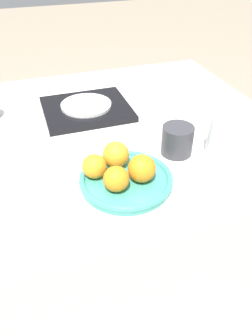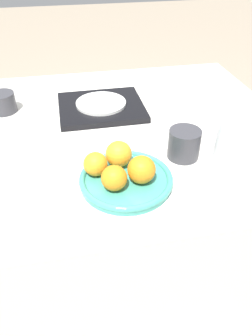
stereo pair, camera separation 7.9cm
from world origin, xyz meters
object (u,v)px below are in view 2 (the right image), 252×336
object	(u,v)px
side_plate	(101,103)
cup_3	(2,103)
orange_0	(141,170)
serving_tray	(101,107)
fruit_platter	(126,180)
water_glass	(229,144)
orange_3	(114,178)
cup_1	(184,144)
orange_1	(119,154)
orange_2	(95,164)
napkin	(238,111)

from	to	relation	value
side_plate	cup_3	world-z (taller)	cup_3
orange_0	serving_tray	xyz separation A→B (m)	(-0.04, 0.43, -0.04)
fruit_platter	water_glass	xyz separation A→B (m)	(0.28, 0.04, 0.05)
orange_3	cup_1	bearing A→B (deg)	28.70
orange_0	orange_1	xyz separation A→B (m)	(-0.04, 0.08, -0.00)
orange_3	water_glass	size ratio (longest dim) A/B	0.51
orange_2	cup_3	size ratio (longest dim) A/B	0.68
water_glass	side_plate	world-z (taller)	water_glass
cup_3	orange_3	bearing A→B (deg)	-58.72
cup_3	cup_1	bearing A→B (deg)	-36.37
cup_3	serving_tray	bearing A→B (deg)	-9.20
orange_1	orange_3	world-z (taller)	orange_1
orange_1	cup_1	xyz separation A→B (m)	(0.19, 0.03, -0.01)
orange_3	cup_3	world-z (taller)	orange_3
side_plate	cup_3	size ratio (longest dim) A/B	1.92
orange_0	orange_1	bearing A→B (deg)	118.70
water_glass	orange_3	bearing A→B (deg)	-168.07
orange_0	cup_3	xyz separation A→B (m)	(-0.37, 0.48, -0.02)
orange_2	water_glass	distance (m)	0.36
fruit_platter	serving_tray	world-z (taller)	fruit_platter
orange_1	orange_2	xyz separation A→B (m)	(-0.06, -0.03, -0.00)
orange_3	cup_3	bearing A→B (deg)	121.28
orange_0	cup_1	xyz separation A→B (m)	(0.14, 0.10, -0.01)
fruit_platter	side_plate	size ratio (longest dim) A/B	1.36
cup_1	napkin	xyz separation A→B (m)	(0.28, 0.21, -0.04)
water_glass	side_plate	bearing A→B (deg)	127.70
orange_1	napkin	distance (m)	0.52
fruit_platter	water_glass	world-z (taller)	water_glass
serving_tray	side_plate	xyz separation A→B (m)	(0.00, 0.00, 0.01)
fruit_platter	cup_1	distance (m)	0.20
orange_0	side_plate	xyz separation A→B (m)	(-0.04, 0.43, -0.03)
cup_1	napkin	bearing A→B (deg)	37.86
orange_0	cup_1	size ratio (longest dim) A/B	0.78
serving_tray	cup_1	bearing A→B (deg)	-60.50
fruit_platter	side_plate	bearing A→B (deg)	90.71
water_glass	napkin	bearing A→B (deg)	57.20
orange_0	cup_1	bearing A→B (deg)	35.35
orange_0	water_glass	distance (m)	0.26
serving_tray	cup_1	size ratio (longest dim) A/B	3.29
orange_2	orange_0	bearing A→B (deg)	-25.28
cup_3	napkin	world-z (taller)	cup_3
fruit_platter	orange_0	world-z (taller)	orange_0
serving_tray	napkin	world-z (taller)	serving_tray
cup_1	orange_0	bearing A→B (deg)	-144.65
orange_1	cup_3	distance (m)	0.52
orange_3	orange_0	bearing A→B (deg)	11.81
orange_1	orange_2	size ratio (longest dim) A/B	1.12
fruit_platter	orange_1	bearing A→B (deg)	96.68
serving_tray	cup_3	bearing A→B (deg)	170.80
side_plate	napkin	distance (m)	0.47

